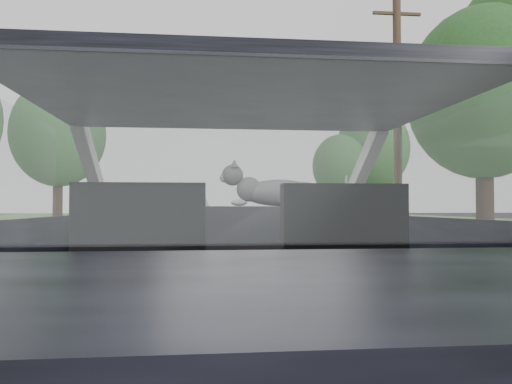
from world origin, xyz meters
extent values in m
cube|color=#1E1F2C|center=(0.00, 0.00, 0.72)|extent=(1.80, 4.00, 1.45)
cube|color=black|center=(0.00, 0.62, 0.85)|extent=(1.58, 0.45, 0.30)
cube|color=black|center=(-0.40, -0.29, 0.88)|extent=(0.50, 0.72, 0.42)
cube|color=black|center=(0.40, -0.29, 0.88)|extent=(0.50, 0.72, 0.42)
torus|color=black|center=(-0.40, 0.33, 0.92)|extent=(0.36, 0.36, 0.04)
ellipsoid|color=slate|center=(0.29, 0.58, 1.09)|extent=(0.64, 0.27, 0.28)
cube|color=#A9A9A9|center=(4.30, 10.00, 0.58)|extent=(0.05, 90.00, 0.32)
imported|color=#9BA4B1|center=(-0.89, 22.35, 0.70)|extent=(2.42, 4.50, 1.40)
cube|color=#125926|center=(6.76, 21.12, 1.26)|extent=(0.28, 1.01, 2.51)
cylinder|color=#4F3A2D|center=(6.43, 13.94, 4.22)|extent=(0.29, 0.29, 8.44)
camera|label=1|loc=(-0.16, -2.34, 1.00)|focal=35.00mm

